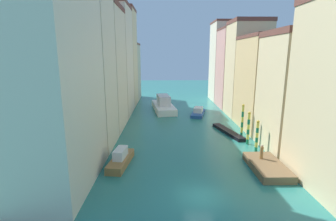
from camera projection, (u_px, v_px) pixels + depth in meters
name	position (u px, v px, depth m)	size (l,w,h in m)	color
ground_plane	(181.00, 122.00, 45.31)	(154.00, 154.00, 0.00)	#28756B
building_left_0	(46.00, 63.00, 21.42)	(7.06, 12.03, 22.32)	beige
building_left_1	(83.00, 70.00, 31.31)	(7.06, 7.52, 20.05)	beige
building_left_2	(101.00, 68.00, 39.88)	(7.06, 9.67, 19.48)	beige
building_left_3	(113.00, 61.00, 49.58)	(7.06, 10.33, 21.48)	beige
building_left_4	(121.00, 58.00, 58.95)	(7.06, 8.93, 22.37)	beige
building_left_5	(127.00, 72.00, 68.13)	(7.06, 8.21, 14.90)	#BCB299
building_right_1	(296.00, 92.00, 30.70)	(7.06, 8.27, 14.77)	beige
building_right_2	(265.00, 83.00, 40.13)	(7.06, 10.67, 14.92)	#DBB77A
building_right_3	(247.00, 69.00, 48.71)	(7.06, 7.60, 18.31)	beige
building_right_4	(234.00, 68.00, 57.17)	(7.06, 9.02, 17.73)	tan
building_right_5	(225.00, 62.00, 65.83)	(7.06, 8.87, 20.27)	beige
waterfront_dock	(267.00, 167.00, 26.27)	(3.22, 6.32, 0.79)	brown
person_on_dock	(262.00, 152.00, 27.17)	(0.36, 0.36, 1.59)	olive
mooring_pole_0	(257.00, 136.00, 30.95)	(0.38, 0.38, 4.06)	#197247
mooring_pole_1	(248.00, 128.00, 33.55)	(0.39, 0.39, 4.52)	#197247
mooring_pole_2	(242.00, 121.00, 36.23)	(0.37, 0.37, 5.00)	#197247
vaporetto_white	(163.00, 105.00, 54.55)	(5.56, 12.54, 3.34)	white
gondola_black	(228.00, 132.00, 38.75)	(3.25, 8.46, 0.49)	black
motorboat_0	(121.00, 159.00, 27.52)	(2.36, 5.78, 1.85)	olive
motorboat_1	(198.00, 112.00, 50.50)	(3.83, 7.08, 1.57)	#234C93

